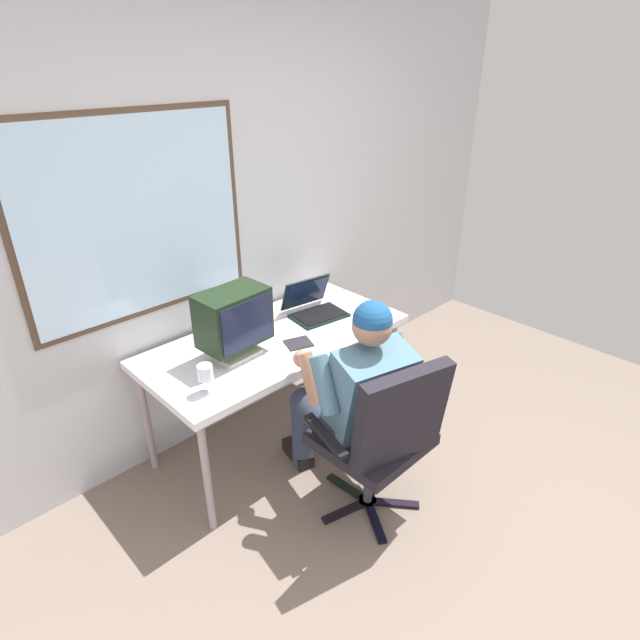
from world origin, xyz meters
The scene contains 9 objects.
ground_plane centered at (0.00, 0.00, -0.01)m, with size 5.17×4.02×0.02m, color #746458.
wall_rear centered at (-0.02, 1.98, 1.33)m, with size 5.17×0.08×2.65m.
desk centered at (-0.01, 1.55, 0.68)m, with size 1.55×0.73×0.73m.
office_chair centered at (-0.05, 0.69, 0.56)m, with size 0.66×0.62×0.99m.
person_seated centered at (0.00, 0.95, 0.64)m, with size 0.62×0.83×1.21m.
crt_monitor centered at (-0.30, 1.54, 0.96)m, with size 0.38×0.25×0.38m.
laptop centered at (0.36, 1.63, 0.79)m, with size 0.37×0.35×0.22m.
wine_glass centered at (-0.61, 1.36, 0.84)m, with size 0.07×0.07×0.15m.
cd_case centered at (0.03, 1.40, 0.74)m, with size 0.18×0.17×0.01m.
Camera 1 is at (-1.66, -0.52, 2.20)m, focal length 29.16 mm.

